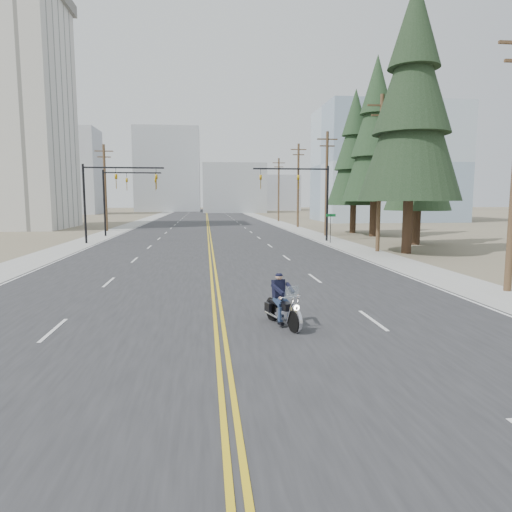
% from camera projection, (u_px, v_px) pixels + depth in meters
% --- Properties ---
extents(ground_plane, '(400.00, 400.00, 0.00)m').
position_uv_depth(ground_plane, '(225.00, 374.00, 10.38)').
color(ground_plane, '#776D56').
rests_on(ground_plane, ground).
extents(road, '(20.00, 200.00, 0.01)m').
position_uv_depth(road, '(208.00, 222.00, 79.41)').
color(road, '#303033').
rests_on(road, ground).
extents(sidewalk_left, '(3.00, 200.00, 0.01)m').
position_uv_depth(sidewalk_left, '(140.00, 222.00, 78.15)').
color(sidewalk_left, '#A5A5A0').
rests_on(sidewalk_left, ground).
extents(sidewalk_right, '(3.00, 200.00, 0.01)m').
position_uv_depth(sidewalk_right, '(273.00, 221.00, 80.67)').
color(sidewalk_right, '#A5A5A0').
rests_on(sidewalk_right, ground).
extents(traffic_mast_left, '(7.10, 0.26, 7.00)m').
position_uv_depth(traffic_mast_left, '(107.00, 188.00, 40.34)').
color(traffic_mast_left, black).
rests_on(traffic_mast_left, ground).
extents(traffic_mast_right, '(7.10, 0.26, 7.00)m').
position_uv_depth(traffic_mast_right, '(306.00, 188.00, 42.30)').
color(traffic_mast_right, black).
rests_on(traffic_mast_right, ground).
extents(traffic_mast_far, '(6.10, 0.26, 7.00)m').
position_uv_depth(traffic_mast_far, '(120.00, 190.00, 48.20)').
color(traffic_mast_far, black).
rests_on(traffic_mast_far, ground).
extents(street_sign, '(0.90, 0.06, 2.62)m').
position_uv_depth(street_sign, '(331.00, 223.00, 40.92)').
color(street_sign, black).
rests_on(street_sign, ground).
extents(utility_pole_b, '(2.20, 0.30, 11.50)m').
position_uv_depth(utility_pole_b, '(380.00, 171.00, 33.68)').
color(utility_pole_b, brown).
rests_on(utility_pole_b, ground).
extents(utility_pole_c, '(2.20, 0.30, 11.00)m').
position_uv_depth(utility_pole_c, '(327.00, 182.00, 48.51)').
color(utility_pole_c, brown).
rests_on(utility_pole_c, ground).
extents(utility_pole_d, '(2.20, 0.30, 11.50)m').
position_uv_depth(utility_pole_d, '(298.00, 184.00, 63.27)').
color(utility_pole_d, brown).
rests_on(utility_pole_d, ground).
extents(utility_pole_e, '(2.20, 0.30, 11.00)m').
position_uv_depth(utility_pole_e, '(279.00, 189.00, 80.06)').
color(utility_pole_e, brown).
rests_on(utility_pole_e, ground).
extents(utility_pole_left, '(2.20, 0.30, 10.50)m').
position_uv_depth(utility_pole_left, '(105.00, 186.00, 55.66)').
color(utility_pole_left, brown).
rests_on(utility_pole_left, ground).
extents(glass_building, '(24.00, 16.00, 20.00)m').
position_uv_depth(glass_building, '(386.00, 165.00, 81.67)').
color(glass_building, '#9EB5CC').
rests_on(glass_building, ground).
extents(haze_bldg_a, '(14.00, 12.00, 22.00)m').
position_uv_depth(haze_bldg_a, '(71.00, 172.00, 118.58)').
color(haze_bldg_a, '#B7BCC6').
rests_on(haze_bldg_a, ground).
extents(haze_bldg_b, '(18.00, 14.00, 14.00)m').
position_uv_depth(haze_bldg_b, '(234.00, 188.00, 133.65)').
color(haze_bldg_b, '#ADB2B7').
rests_on(haze_bldg_b, ground).
extents(haze_bldg_c, '(16.00, 12.00, 18.00)m').
position_uv_depth(haze_bldg_c, '(356.00, 180.00, 122.11)').
color(haze_bldg_c, '#B7BCC6').
rests_on(haze_bldg_c, ground).
extents(haze_bldg_d, '(20.00, 15.00, 26.00)m').
position_uv_depth(haze_bldg_d, '(168.00, 170.00, 145.50)').
color(haze_bldg_d, '#ADB2B7').
rests_on(haze_bldg_d, ground).
extents(haze_bldg_e, '(14.00, 14.00, 12.00)m').
position_uv_depth(haze_bldg_e, '(278.00, 193.00, 160.29)').
color(haze_bldg_e, '#B7BCC6').
rests_on(haze_bldg_e, ground).
extents(haze_bldg_f, '(12.00, 12.00, 16.00)m').
position_uv_depth(haze_bldg_f, '(33.00, 185.00, 132.10)').
color(haze_bldg_f, '#ADB2B7').
rests_on(haze_bldg_f, ground).
extents(motorcyclist, '(1.51, 2.29, 1.65)m').
position_uv_depth(motorcyclist, '(283.00, 300.00, 14.15)').
color(motorcyclist, black).
rests_on(motorcyclist, ground).
extents(conifer_near, '(7.22, 7.22, 19.12)m').
position_uv_depth(conifer_near, '(412.00, 98.00, 32.04)').
color(conifer_near, '#382619').
rests_on(conifer_near, ground).
extents(conifer_mid, '(5.59, 5.59, 14.90)m').
position_uv_depth(conifer_mid, '(420.00, 144.00, 38.70)').
color(conifer_mid, '#382619').
rests_on(conifer_mid, ground).
extents(conifer_tall, '(6.68, 6.68, 18.56)m').
position_uv_depth(conifer_tall, '(376.00, 134.00, 47.16)').
color(conifer_tall, '#382619').
rests_on(conifer_tall, ground).
extents(conifer_far, '(6.09, 6.09, 16.31)m').
position_uv_depth(conifer_far, '(355.00, 151.00, 52.08)').
color(conifer_far, '#382619').
rests_on(conifer_far, ground).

